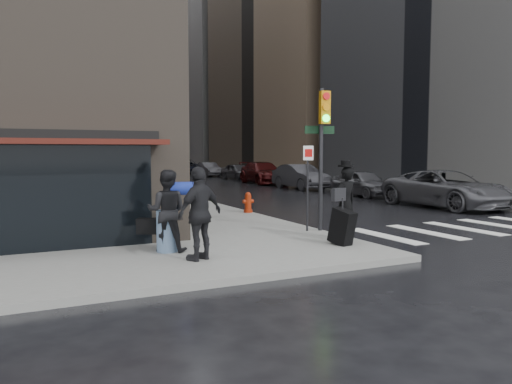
% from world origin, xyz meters
% --- Properties ---
extents(ground, '(140.00, 140.00, 0.00)m').
position_xyz_m(ground, '(0.00, 0.00, 0.00)').
color(ground, black).
rests_on(ground, ground).
extents(sidewalk_left, '(4.00, 50.00, 0.15)m').
position_xyz_m(sidewalk_left, '(0.00, 27.00, 0.07)').
color(sidewalk_left, slate).
rests_on(sidewalk_left, ground).
extents(sidewalk_right, '(3.00, 50.00, 0.15)m').
position_xyz_m(sidewalk_right, '(13.50, 27.00, 0.07)').
color(sidewalk_right, slate).
rests_on(sidewalk_right, ground).
extents(crosswalk, '(8.50, 3.00, 0.01)m').
position_xyz_m(crosswalk, '(7.50, 1.00, 0.00)').
color(crosswalk, silver).
rests_on(crosswalk, ground).
extents(bldg_right_far, '(22.00, 20.00, 25.00)m').
position_xyz_m(bldg_right_far, '(26.00, 58.00, 12.50)').
color(bldg_right_far, slate).
rests_on(bldg_right_far, ground).
extents(bldg_distant, '(40.00, 12.00, 32.00)m').
position_xyz_m(bldg_distant, '(6.00, 78.00, 16.00)').
color(bldg_distant, slate).
rests_on(bldg_distant, ground).
extents(man_overcoat, '(1.08, 1.22, 2.09)m').
position_xyz_m(man_overcoat, '(1.50, 0.18, 1.03)').
color(man_overcoat, black).
rests_on(man_overcoat, ground).
extents(man_jeans, '(1.28, 1.13, 1.88)m').
position_xyz_m(man_jeans, '(-2.95, 0.85, 1.09)').
color(man_jeans, black).
rests_on(man_jeans, ground).
extents(man_greycoat, '(1.25, 0.91, 1.97)m').
position_xyz_m(man_greycoat, '(-2.56, -0.33, 1.14)').
color(man_greycoat, black).
rests_on(man_greycoat, ground).
extents(traffic_light, '(1.01, 0.53, 4.07)m').
position_xyz_m(traffic_light, '(1.85, 1.81, 2.77)').
color(traffic_light, black).
rests_on(traffic_light, ground).
extents(fire_hydrant, '(0.42, 0.33, 0.76)m').
position_xyz_m(fire_hydrant, '(1.80, 6.63, 0.49)').
color(fire_hydrant, '#932209').
rests_on(fire_hydrant, ground).
extents(parked_car_0, '(2.72, 5.85, 1.62)m').
position_xyz_m(parked_car_0, '(10.76, 5.55, 0.81)').
color(parked_car_0, '#49494E').
rests_on(parked_car_0, ground).
extents(parked_car_1, '(1.86, 4.32, 1.45)m').
position_xyz_m(parked_car_1, '(10.91, 11.47, 0.73)').
color(parked_car_1, '#45464A').
rests_on(parked_car_1, ground).
extents(parked_car_2, '(1.70, 4.82, 1.58)m').
position_xyz_m(parked_car_2, '(10.54, 17.38, 0.79)').
color(parked_car_2, '#3B3A3F').
rests_on(parked_car_2, ground).
extents(parked_car_3, '(2.78, 5.79, 1.63)m').
position_xyz_m(parked_car_3, '(10.81, 23.30, 0.81)').
color(parked_car_3, '#3F0C0D').
rests_on(parked_car_3, ground).
extents(parked_car_4, '(1.98, 4.17, 1.38)m').
position_xyz_m(parked_car_4, '(11.36, 29.22, 0.69)').
color(parked_car_4, '#434449').
rests_on(parked_car_4, ground).
extents(parked_car_5, '(1.54, 4.13, 1.35)m').
position_xyz_m(parked_car_5, '(10.92, 35.14, 0.67)').
color(parked_car_5, '#3E3E43').
rests_on(parked_car_5, ground).
extents(parked_car_6, '(3.17, 5.88, 1.57)m').
position_xyz_m(parked_car_6, '(10.46, 41.06, 0.78)').
color(parked_car_6, black).
rests_on(parked_car_6, ground).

